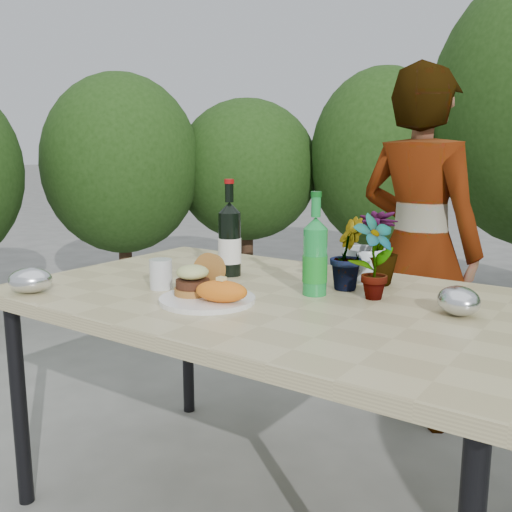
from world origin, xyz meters
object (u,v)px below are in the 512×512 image
Objects in this scene: patio_table at (271,312)px; wine_bottle at (230,240)px; dinner_plate at (207,299)px; person at (418,249)px.

wine_bottle is (-0.26, 0.14, 0.18)m from patio_table.
wine_bottle reaches higher than patio_table.
patio_table is at bearing -6.75° from wine_bottle.
wine_bottle is at bearing 116.87° from dinner_plate.
person is (0.13, 0.95, 0.07)m from patio_table.
person is at bearing 82.01° from patio_table.
wine_bottle is at bearing 152.20° from patio_table.
dinner_plate reaches higher than patio_table.
dinner_plate is 1.17m from person.
wine_bottle is at bearing 74.17° from person.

